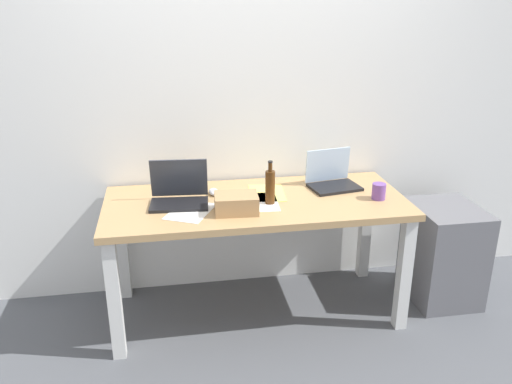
{
  "coord_description": "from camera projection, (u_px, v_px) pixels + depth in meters",
  "views": [
    {
      "loc": [
        -0.49,
        -2.85,
        1.9
      ],
      "look_at": [
        0.0,
        0.0,
        0.8
      ],
      "focal_mm": 37.21,
      "sensor_mm": 36.0,
      "label": 1
    }
  ],
  "objects": [
    {
      "name": "desk",
      "position": [
        256.0,
        215.0,
        3.15
      ],
      "size": [
        1.77,
        0.76,
        0.75
      ],
      "color": "tan",
      "rests_on": "ground"
    },
    {
      "name": "back_wall",
      "position": [
        244.0,
        94.0,
        3.32
      ],
      "size": [
        5.2,
        0.08,
        2.6
      ],
      "primitive_type": "cube",
      "color": "white",
      "rests_on": "ground"
    },
    {
      "name": "laptop_right",
      "position": [
        332.0,
        179.0,
        3.31
      ],
      "size": [
        0.33,
        0.27,
        0.23
      ],
      "color": "black",
      "rests_on": "desk"
    },
    {
      "name": "beer_bottle",
      "position": [
        270.0,
        186.0,
        3.03
      ],
      "size": [
        0.06,
        0.06,
        0.26
      ],
      "color": "#47280F",
      "rests_on": "desk"
    },
    {
      "name": "filing_cabinet",
      "position": [
        443.0,
        253.0,
        3.43
      ],
      "size": [
        0.4,
        0.48,
        0.63
      ],
      "primitive_type": "cube",
      "color": "slate",
      "rests_on": "ground"
    },
    {
      "name": "laptop_left",
      "position": [
        179.0,
        194.0,
        3.04
      ],
      "size": [
        0.35,
        0.26,
        0.25
      ],
      "color": "black",
      "rests_on": "desk"
    },
    {
      "name": "paper_sheet_front_left",
      "position": [
        191.0,
        211.0,
        2.95
      ],
      "size": [
        0.32,
        0.36,
        0.0
      ],
      "primitive_type": "cube",
      "rotation": [
        0.0,
        0.0,
        -0.47
      ],
      "color": "white",
      "rests_on": "desk"
    },
    {
      "name": "coffee_mug",
      "position": [
        379.0,
        191.0,
        3.11
      ],
      "size": [
        0.08,
        0.08,
        0.09
      ],
      "primitive_type": "cylinder",
      "color": "#724799",
      "rests_on": "desk"
    },
    {
      "name": "cardboard_box",
      "position": [
        236.0,
        203.0,
        2.93
      ],
      "size": [
        0.25,
        0.19,
        0.1
      ],
      "primitive_type": "cube",
      "rotation": [
        0.0,
        0.0,
        -0.06
      ],
      "color": "tan",
      "rests_on": "desk"
    },
    {
      "name": "paper_sheet_center",
      "position": [
        259.0,
        202.0,
        3.08
      ],
      "size": [
        0.23,
        0.31,
        0.0
      ],
      "primitive_type": "cube",
      "rotation": [
        0.0,
        0.0,
        -0.07
      ],
      "color": "white",
      "rests_on": "desk"
    },
    {
      "name": "ground_plane",
      "position": [
        256.0,
        310.0,
        3.38
      ],
      "size": [
        8.0,
        8.0,
        0.0
      ],
      "primitive_type": "plane",
      "color": "#515459"
    },
    {
      "name": "paper_sheet_near_back",
      "position": [
        267.0,
        193.0,
        3.22
      ],
      "size": [
        0.24,
        0.31,
        0.0
      ],
      "primitive_type": "cube",
      "rotation": [
        0.0,
        0.0,
        -0.1
      ],
      "color": "#F4E06B",
      "rests_on": "desk"
    },
    {
      "name": "computer_mouse",
      "position": [
        214.0,
        192.0,
        3.19
      ],
      "size": [
        0.07,
        0.11,
        0.03
      ],
      "primitive_type": "ellipsoid",
      "rotation": [
        0.0,
        0.0,
        0.12
      ],
      "color": "silver",
      "rests_on": "desk"
    }
  ]
}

